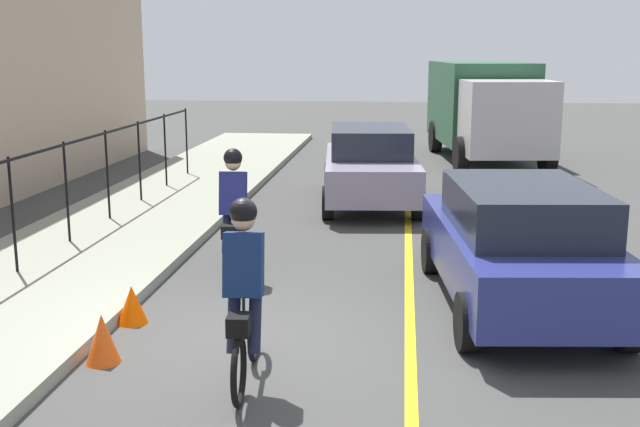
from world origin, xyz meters
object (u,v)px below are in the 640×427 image
Objects in this scene: traffic_cone_near at (132,305)px; traffic_cone_far at (102,339)px; patrol_sedan at (518,243)px; parked_sedan_rear at (370,164)px; box_truck_background at (485,106)px; cyclist_follow at (245,294)px; cyclist_lead at (234,214)px.

traffic_cone_far is at bearing -175.05° from traffic_cone_near.
patrol_sedan is 4.72m from traffic_cone_near.
box_truck_background is at bearing 151.77° from parked_sedan_rear.
parked_sedan_rear reaches higher than traffic_cone_far.
cyclist_follow reaches higher than patrol_sedan.
traffic_cone_near is (1.56, 1.67, -0.68)m from cyclist_follow.
cyclist_follow is 1.74m from traffic_cone_far.
box_truck_background is at bearing -9.42° from patrol_sedan.
traffic_cone_near is at bearing 43.76° from cyclist_follow.
cyclist_lead is at bearing 10.50° from cyclist_follow.
box_truck_background is (12.44, -4.65, 0.64)m from cyclist_lead.
cyclist_lead is 3.51× the size of traffic_cone_far.
parked_sedan_rear is 9.06m from traffic_cone_far.
patrol_sedan reaches higher than traffic_cone_near.
parked_sedan_rear is 9.99× the size of traffic_cone_near.
parked_sedan_rear is (5.53, -1.66, -0.09)m from cyclist_lead.
traffic_cone_far is at bearing -25.44° from box_truck_background.
traffic_cone_far is at bearing 111.25° from patrol_sedan.
patrol_sedan is 8.75× the size of traffic_cone_far.
traffic_cone_near is (-7.55, 2.46, -0.60)m from parked_sedan_rear.
cyclist_follow is 0.40× the size of parked_sedan_rear.
cyclist_follow is at bearing -132.98° from traffic_cone_near.
patrol_sedan is at bearing 13.14° from parked_sedan_rear.
box_truck_background is (6.91, -2.99, 0.73)m from parked_sedan_rear.
parked_sedan_rear is at bearing -8.20° from cyclist_follow.
patrol_sedan reaches higher than traffic_cone_far.
traffic_cone_near is at bearing 155.27° from cyclist_lead.
parked_sedan_rear is at bearing 12.34° from patrol_sedan.
cyclist_follow is 0.26× the size of box_truck_background.
box_truck_background is at bearing -23.77° from cyclist_lead.
parked_sedan_rear is at bearing -18.03° from traffic_cone_near.
cyclist_lead is 1.00× the size of cyclist_follow.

